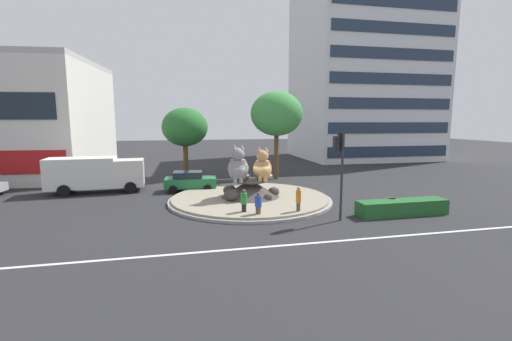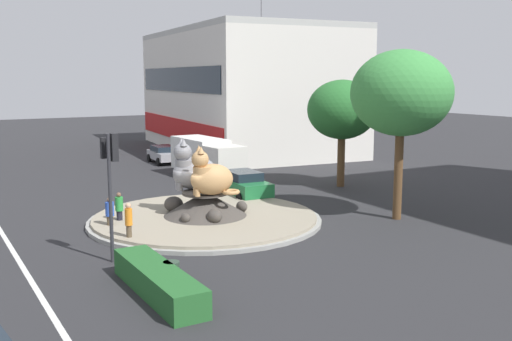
# 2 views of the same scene
# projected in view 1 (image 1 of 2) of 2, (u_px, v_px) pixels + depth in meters

# --- Properties ---
(ground_plane) EXTENTS (160.00, 160.00, 0.00)m
(ground_plane) POSITION_uv_depth(u_px,v_px,m) (250.00, 201.00, 24.28)
(ground_plane) COLOR #28282B
(lane_centreline) EXTENTS (112.00, 0.20, 0.01)m
(lane_centreline) POSITION_uv_depth(u_px,v_px,m) (290.00, 245.00, 15.65)
(lane_centreline) COLOR silver
(lane_centreline) RESTS_ON ground
(roundabout_island) EXTENTS (11.37, 11.37, 1.50)m
(roundabout_island) POSITION_uv_depth(u_px,v_px,m) (250.00, 195.00, 24.22)
(roundabout_island) COLOR gray
(roundabout_island) RESTS_ON ground
(cat_statue_grey) EXTENTS (1.90, 2.54, 2.58)m
(cat_statue_grey) POSITION_uv_depth(u_px,v_px,m) (238.00, 167.00, 23.51)
(cat_statue_grey) COLOR gray
(cat_statue_grey) RESTS_ON roundabout_island
(cat_statue_calico) EXTENTS (1.87, 2.40, 2.36)m
(cat_statue_calico) POSITION_uv_depth(u_px,v_px,m) (263.00, 168.00, 23.98)
(cat_statue_calico) COLOR tan
(cat_statue_calico) RESTS_ON roundabout_island
(traffic_light_mast) EXTENTS (0.71, 0.55, 4.94)m
(traffic_light_mast) POSITION_uv_depth(u_px,v_px,m) (340.00, 157.00, 19.06)
(traffic_light_mast) COLOR #2D2D33
(traffic_light_mast) RESTS_ON ground
(office_tower) EXTENTS (18.71, 16.10, 24.97)m
(office_tower) POSITION_uv_depth(u_px,v_px,m) (363.00, 74.00, 51.55)
(office_tower) COLOR silver
(office_tower) RESTS_ON ground
(clipped_hedge_strip) EXTENTS (5.58, 1.20, 0.90)m
(clipped_hedge_strip) POSITION_uv_depth(u_px,v_px,m) (402.00, 208.00, 20.60)
(clipped_hedge_strip) COLOR #235B28
(clipped_hedge_strip) RESTS_ON ground
(broadleaf_tree_behind_island) EXTENTS (4.46, 4.46, 6.86)m
(broadleaf_tree_behind_island) POSITION_uv_depth(u_px,v_px,m) (185.00, 127.00, 33.95)
(broadleaf_tree_behind_island) COLOR brown
(broadleaf_tree_behind_island) RESTS_ON ground
(second_tree_near_tower) EXTENTS (4.92, 4.92, 8.35)m
(second_tree_near_tower) POSITION_uv_depth(u_px,v_px,m) (277.00, 114.00, 32.55)
(second_tree_near_tower) COLOR brown
(second_tree_near_tower) RESTS_ON ground
(pedestrian_orange_shirt) EXTENTS (0.31, 0.31, 1.79)m
(pedestrian_orange_shirt) POSITION_uv_depth(u_px,v_px,m) (298.00, 200.00, 20.22)
(pedestrian_orange_shirt) COLOR brown
(pedestrian_orange_shirt) RESTS_ON ground
(pedestrian_green_shirt) EXTENTS (0.37, 0.37, 1.65)m
(pedestrian_green_shirt) POSITION_uv_depth(u_px,v_px,m) (244.00, 202.00, 20.11)
(pedestrian_green_shirt) COLOR black
(pedestrian_green_shirt) RESTS_ON ground
(pedestrian_blue_shirt) EXTENTS (0.39, 0.39, 1.60)m
(pedestrian_blue_shirt) POSITION_uv_depth(u_px,v_px,m) (258.00, 205.00, 19.63)
(pedestrian_blue_shirt) COLOR brown
(pedestrian_blue_shirt) RESTS_ON ground
(hatchback_near_shophouse) EXTENTS (4.12, 2.29, 1.58)m
(hatchback_near_shophouse) POSITION_uv_depth(u_px,v_px,m) (190.00, 181.00, 27.58)
(hatchback_near_shophouse) COLOR #1E6B38
(hatchback_near_shophouse) RESTS_ON ground
(delivery_box_truck) EXTENTS (7.16, 2.82, 2.77)m
(delivery_box_truck) POSITION_uv_depth(u_px,v_px,m) (96.00, 173.00, 26.93)
(delivery_box_truck) COLOR silver
(delivery_box_truck) RESTS_ON ground
(litter_bin) EXTENTS (0.56, 0.56, 0.90)m
(litter_bin) POSITION_uv_depth(u_px,v_px,m) (390.00, 205.00, 21.11)
(litter_bin) COLOR #2D4233
(litter_bin) RESTS_ON ground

